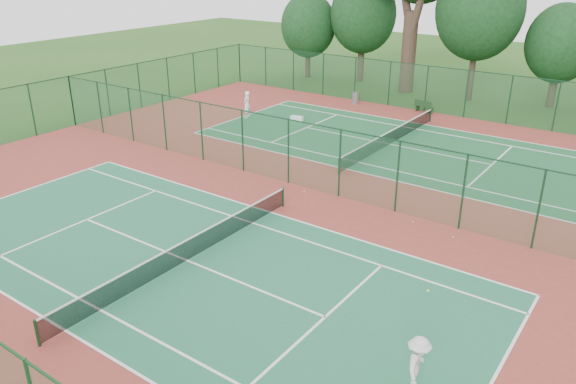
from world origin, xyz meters
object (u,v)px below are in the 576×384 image
at_px(player_near, 418,365).
at_px(kit_bag, 297,118).
at_px(player_far, 247,105).
at_px(trash_bin, 355,98).
at_px(bench, 424,106).

relative_size(player_near, kit_bag, 1.93).
height_order(player_far, trash_bin, player_far).
bearing_deg(trash_bin, player_near, -57.83).
bearing_deg(player_far, trash_bin, 139.80).
distance_m(player_near, kit_bag, 27.41).
bearing_deg(kit_bag, player_near, -61.26).
distance_m(player_far, trash_bin, 9.51).
distance_m(player_near, trash_bin, 32.44).
xyz_separation_m(trash_bin, bench, (5.60, 0.53, 0.03)).
bearing_deg(bench, trash_bin, -160.89).
bearing_deg(kit_bag, bench, 36.13).
height_order(player_near, player_far, player_far).
xyz_separation_m(player_far, bench, (9.96, 8.97, -0.51)).
bearing_deg(trash_bin, player_far, -117.30).
xyz_separation_m(bench, kit_bag, (-6.52, -7.49, -0.31)).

